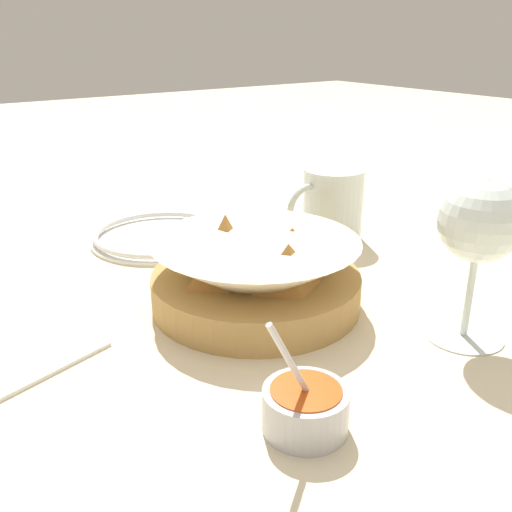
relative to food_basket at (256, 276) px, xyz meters
The scene contains 7 objects.
ground_plane 0.04m from the food_basket, 108.45° to the right, with size 4.00×4.00×0.00m, color beige.
food_basket is the anchor object (origin of this frame).
sauce_cup 0.21m from the food_basket, 64.54° to the left, with size 0.07×0.07×0.10m.
wine_glass 0.23m from the food_basket, 125.78° to the left, with size 0.08×0.08×0.16m.
beer_mug 0.24m from the food_basket, 152.36° to the right, with size 0.12×0.09×0.10m.
side_plate 0.25m from the food_basket, 91.90° to the right, with size 0.20×0.20×0.01m.
napkin 0.25m from the food_basket, ahead, with size 0.17×0.13×0.01m.
Camera 1 is at (0.33, 0.48, 0.28)m, focal length 40.00 mm.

